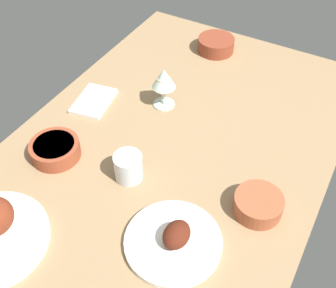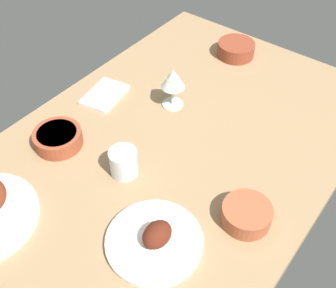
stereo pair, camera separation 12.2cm
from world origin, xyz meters
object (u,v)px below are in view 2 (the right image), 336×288
bowl_soup (58,138)px  wine_glass (173,80)px  bowl_pasta (247,214)px  water_tumbler (124,162)px  bowl_sauce (236,49)px  plate_far_side (155,240)px  folded_napkin (105,95)px

bowl_soup → wine_glass: (35.23, -15.95, 7.28)cm
wine_glass → bowl_soup: bearing=155.6°
bowl_pasta → water_tumbler: water_tumbler is taller
bowl_soup → bowl_sauce: bearing=-13.4°
plate_far_side → folded_napkin: plate_far_side is taller
plate_far_side → bowl_pasta: (19.16, -13.99, 1.16)cm
bowl_pasta → wine_glass: size_ratio=0.91×
bowl_sauce → wine_glass: (-37.46, 1.32, 7.04)cm
folded_napkin → bowl_pasta: bearing=-103.0°
bowl_pasta → water_tumbler: size_ratio=1.60×
bowl_pasta → bowl_sauce: bearing=33.0°
wine_glass → folded_napkin: size_ratio=0.90×
plate_far_side → wine_glass: (44.12, 27.94, 8.36)cm
bowl_pasta → folded_napkin: bearing=77.0°
plate_far_side → bowl_pasta: bearing=-36.1°
plate_far_side → folded_napkin: 59.27cm
bowl_sauce → water_tumbler: (-68.96, -5.53, 1.08)cm
bowl_sauce → wine_glass: 38.14cm
bowl_sauce → folded_napkin: 52.84cm
water_tumbler → bowl_sauce: bearing=4.6°
bowl_soup → plate_far_side: bearing=-101.5°
plate_far_side → water_tumbler: 24.70cm
bowl_pasta → water_tumbler: bearing=100.6°
bowl_sauce → bowl_pasta: bearing=-147.0°
plate_far_side → folded_napkin: size_ratio=1.53×
bowl_soup → water_tumbler: (3.72, -22.80, 1.33)cm
wine_glass → water_tumbler: size_ratio=1.76×
plate_far_side → bowl_pasta: 23.75cm
wine_glass → water_tumbler: 32.79cm
bowl_soup → folded_napkin: bowl_soup is taller
plate_far_side → folded_napkin: bearing=55.4°
folded_napkin → bowl_soup: bearing=-168.9°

